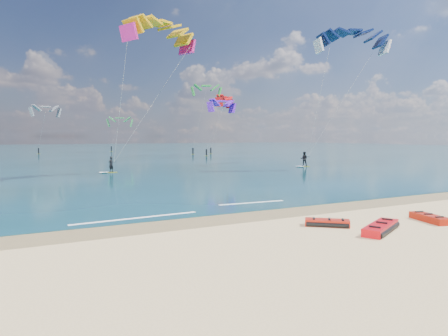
# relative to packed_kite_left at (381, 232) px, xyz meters

# --- Properties ---
(ground) EXTENTS (320.00, 320.00, 0.00)m
(ground) POSITION_rel_packed_kite_left_xyz_m (-4.92, 42.33, 0.00)
(ground) COLOR tan
(ground) RESTS_ON ground
(wet_sand_strip) EXTENTS (320.00, 2.40, 0.01)m
(wet_sand_strip) POSITION_rel_packed_kite_left_xyz_m (-4.92, 5.33, 0.00)
(wet_sand_strip) COLOR brown
(wet_sand_strip) RESTS_ON ground
(sea) EXTENTS (320.00, 200.00, 0.04)m
(sea) POSITION_rel_packed_kite_left_xyz_m (-4.92, 106.33, 0.02)
(sea) COLOR #092E31
(sea) RESTS_ON ground
(packed_kite_left) EXTENTS (3.26, 2.36, 0.40)m
(packed_kite_left) POSITION_rel_packed_kite_left_xyz_m (0.00, 0.00, 0.00)
(packed_kite_left) COLOR red
(packed_kite_left) RESTS_ON ground
(packed_kite_mid) EXTENTS (2.26, 2.10, 0.35)m
(packed_kite_mid) POSITION_rel_packed_kite_left_xyz_m (-1.30, 1.86, 0.00)
(packed_kite_mid) COLOR red
(packed_kite_mid) RESTS_ON ground
(packed_kite_right) EXTENTS (1.53, 2.41, 0.37)m
(packed_kite_right) POSITION_rel_packed_kite_left_xyz_m (3.72, 0.39, 0.00)
(packed_kite_right) COLOR #AD1807
(packed_kite_right) RESTS_ON ground
(kitesurfer_main) EXTENTS (12.01, 7.55, 17.43)m
(kitesurfer_main) POSITION_rel_packed_kite_left_xyz_m (-2.25, 30.68, 9.01)
(kitesurfer_main) COLOR yellow
(kitesurfer_main) RESTS_ON sea
(kitesurfer_far) EXTENTS (10.88, 8.32, 18.56)m
(kitesurfer_far) POSITION_rel_packed_kite_left_xyz_m (21.55, 27.53, 9.65)
(kitesurfer_far) COLOR #C0CE1F
(kitesurfer_far) RESTS_ON sea
(shoreline_foam) EXTENTS (12.73, 1.87, 0.01)m
(shoreline_foam) POSITION_rel_packed_kite_left_xyz_m (-5.58, 7.86, 0.04)
(shoreline_foam) COLOR white
(shoreline_foam) RESTS_ON ground
(distant_kites) EXTENTS (75.75, 37.98, 14.72)m
(distant_kites) POSITION_rel_packed_kite_left_xyz_m (-1.31, 74.37, 5.95)
(distant_kites) COLOR #C73A61
(distant_kites) RESTS_ON ground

